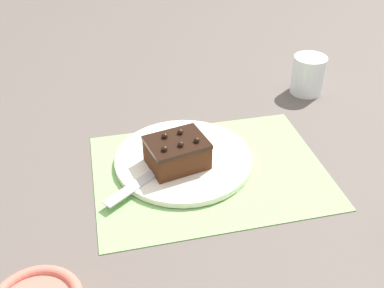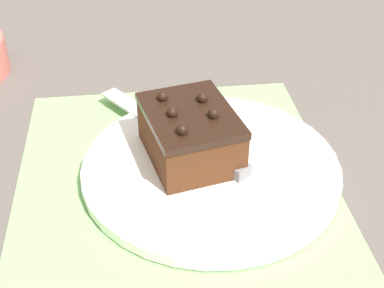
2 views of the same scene
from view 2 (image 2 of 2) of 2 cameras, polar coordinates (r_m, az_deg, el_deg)
The scene contains 5 objects.
ground_plane at distance 0.55m, azimuth -1.36°, elevation -6.59°, with size 3.00×3.00×0.00m, color #544C47.
placemat_woven at distance 0.55m, azimuth -1.36°, elevation -6.44°, with size 0.46×0.34×0.00m, color #7AB266.
cake_plate at distance 0.58m, azimuth 2.02°, elevation -2.53°, with size 0.28×0.28×0.01m.
chocolate_cake at distance 0.57m, azimuth -0.21°, elevation 1.09°, with size 0.13×0.11×0.07m.
serving_knife at distance 0.60m, azimuth 0.11°, elevation 0.14°, with size 0.21×0.16×0.01m.
Camera 2 is at (-0.40, 0.04, 0.38)m, focal length 50.00 mm.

